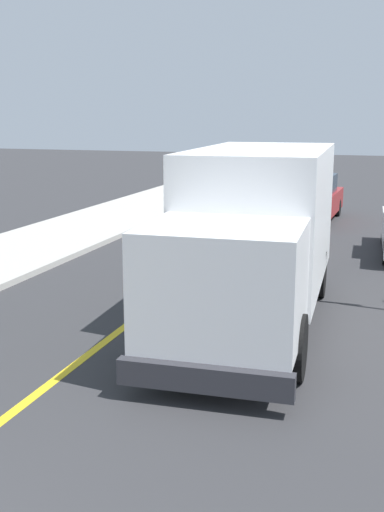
# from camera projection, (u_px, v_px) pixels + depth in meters

# --- Properties ---
(centre_line_yellow) EXTENTS (0.16, 56.00, 0.01)m
(centre_line_yellow) POSITION_uv_depth(u_px,v_px,m) (166.00, 295.00, 13.81)
(centre_line_yellow) COLOR gold
(centre_line_yellow) RESTS_ON ground
(box_truck) EXTENTS (2.74, 7.29, 3.20)m
(box_truck) POSITION_uv_depth(u_px,v_px,m) (255.00, 229.00, 11.75)
(box_truck) COLOR white
(box_truck) RESTS_ON ground
(parked_car_near) EXTENTS (1.89, 4.43, 1.67)m
(parked_car_near) POSITION_uv_depth(u_px,v_px,m) (283.00, 227.00, 17.61)
(parked_car_near) COLOR #B7B7BC
(parked_car_near) RESTS_ON ground
(parked_car_mid) EXTENTS (1.95, 4.46, 1.67)m
(parked_car_mid) POSITION_uv_depth(u_px,v_px,m) (311.00, 199.00, 23.33)
(parked_car_mid) COLOR maroon
(parked_car_mid) RESTS_ON ground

